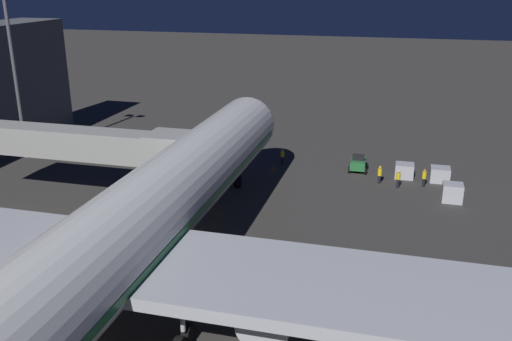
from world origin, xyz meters
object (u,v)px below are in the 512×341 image
Objects in this scene: airliner_at_gate at (101,259)px; jet_bridge at (96,145)px; ground_crew_by_belt_loader at (282,156)px; ground_crew_under_port_wing at (424,177)px; traffic_cone_nose_starboard at (233,165)px; baggage_container_mid_row at (440,174)px; ground_crew_marshaller_fwd at (398,178)px; apron_floodlight_mast at (13,60)px; baggage_container_near_belt at (404,171)px; baggage_tug_lead at (358,164)px; baggage_container_far_row at (452,193)px; traffic_cone_nose_port at (273,168)px; ground_crew_near_nose_gear at (380,174)px.

airliner_at_gate is 3.18× the size of jet_bridge.
ground_crew_by_belt_loader is at bearing -94.61° from airliner_at_gate.
airliner_at_gate is at bearing 85.39° from ground_crew_by_belt_loader.
ground_crew_under_port_wing is (-14.61, 3.23, 0.07)m from ground_crew_by_belt_loader.
airliner_at_gate reaches higher than traffic_cone_nose_starboard.
baggage_container_mid_row is 21.06m from traffic_cone_nose_starboard.
baggage_container_mid_row is at bearing -120.85° from airliner_at_gate.
jet_bridge is 10.96× the size of ground_crew_marshaller_fwd.
ground_crew_marshaller_fwd is (-12.21, 4.17, 0.07)m from ground_crew_by_belt_loader.
baggage_container_mid_row is 3.38× the size of traffic_cone_nose_starboard.
apron_floodlight_mast is 42.34m from baggage_container_near_belt.
baggage_tug_lead reaches higher than ground_crew_by_belt_loader.
baggage_container_far_row is 0.97× the size of ground_crew_under_port_wing.
airliner_at_gate is at bearing 62.57° from ground_crew_marshaller_fwd.
ground_crew_under_port_wing reaches higher than baggage_container_mid_row.
traffic_cone_nose_port is 4.40m from traffic_cone_nose_starboard.
ground_crew_marshaller_fwd is (-14.86, -28.62, -4.20)m from airliner_at_gate.
baggage_tug_lead is at bearing -24.80° from ground_crew_under_port_wing.
baggage_tug_lead is 5.69m from ground_crew_marshaller_fwd.
baggage_container_mid_row is 1.02× the size of ground_crew_under_port_wing.
apron_floodlight_mast is 10.47× the size of ground_crew_near_nose_gear.
baggage_container_far_row reaches higher than traffic_cone_nose_starboard.
ground_crew_by_belt_loader is (10.44, -3.34, -0.05)m from ground_crew_near_nose_gear.
baggage_container_mid_row is at bearing -80.80° from baggage_container_far_row.
ground_crew_near_nose_gear is 10.95m from traffic_cone_nose_port.
ground_crew_marshaller_fwd is (-4.10, 3.95, 0.22)m from baggage_tug_lead.
ground_crew_by_belt_loader is 14.97m from ground_crew_under_port_wing.
jet_bridge is 10.96× the size of ground_crew_under_port_wing.
baggage_tug_lead is at bearing -170.35° from traffic_cone_nose_starboard.
traffic_cone_nose_starboard is at bearing -2.35° from ground_crew_under_port_wing.
ground_crew_under_port_wing is (-6.50, 3.00, 0.22)m from baggage_tug_lead.
jet_bridge is at bearing 33.61° from baggage_tug_lead.
jet_bridge is 18.52m from traffic_cone_nose_port.
baggage_tug_lead is at bearing -53.18° from ground_crew_near_nose_gear.
ground_crew_under_port_wing is at bearing -177.51° from apron_floodlight_mast.
traffic_cone_nose_starboard is (-23.30, -2.66, -10.54)m from apron_floodlight_mast.
traffic_cone_nose_port is at bearing -3.04° from ground_crew_under_port_wing.
ground_crew_by_belt_loader is at bearing -18.86° from ground_crew_marshaller_fwd.
ground_crew_by_belt_loader is 0.93× the size of ground_crew_marshaller_fwd.
traffic_cone_nose_port is at bearing -12.73° from baggage_container_far_row.
baggage_container_near_belt is at bearing -173.98° from traffic_cone_nose_port.
ground_crew_marshaller_fwd reaches higher than traffic_cone_nose_starboard.
baggage_container_near_belt is 12.82m from ground_crew_by_belt_loader.
ground_crew_by_belt_loader is (12.77, -1.04, 0.20)m from baggage_container_near_belt.
airliner_at_gate is 30.84m from traffic_cone_nose_starboard.
airliner_at_gate reaches higher than traffic_cone_nose_port.
jet_bridge is 26.78m from ground_crew_near_nose_gear.
apron_floodlight_mast is 43.91m from ground_crew_under_port_wing.
traffic_cone_nose_port is at bearing 79.63° from ground_crew_by_belt_loader.
jet_bridge is 1.06× the size of apron_floodlight_mast.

